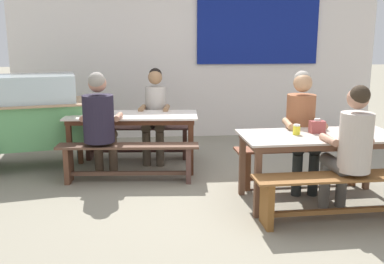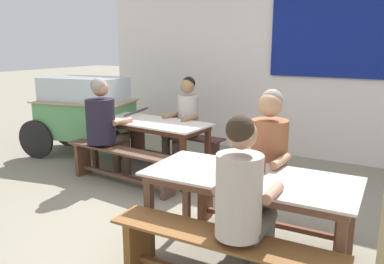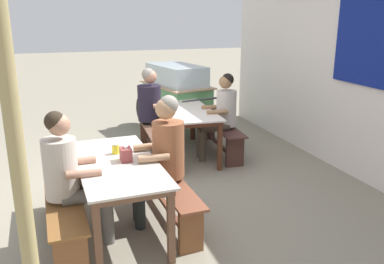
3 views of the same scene
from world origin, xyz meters
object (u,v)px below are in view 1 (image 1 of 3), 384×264
food_cart (25,114)px  tissue_box (317,127)px  person_center_facing (155,110)px  person_right_near_table (302,123)px  dining_table_far (132,120)px  person_near_front (351,145)px  condiment_jar (297,130)px  bench_near_front (340,192)px  bench_far_back (137,138)px  bench_near_back (299,160)px  dining_table_near (319,142)px  person_left_back_turned (100,120)px  bench_far_front (128,157)px

food_cart → tissue_box: bearing=-24.1°
person_center_facing → person_right_near_table: bearing=-38.8°
person_right_near_table → tissue_box: (0.03, -0.37, 0.03)m
dining_table_far → person_near_front: bearing=-40.6°
food_cart → condiment_jar: (3.10, -1.56, 0.06)m
food_cart → bench_near_front: bearing=-32.0°
bench_far_back → bench_near_back: bearing=-35.4°
bench_near_back → person_center_facing: (-1.63, 1.24, 0.41)m
condiment_jar → tissue_box: bearing=15.0°
dining_table_near → food_cart: 3.69m
dining_table_near → person_center_facing: person_center_facing is taller
bench_near_back → food_cart: size_ratio=0.78×
dining_table_near → bench_far_back: dining_table_near is taller
bench_far_back → food_cart: size_ratio=0.83×
dining_table_near → person_near_front: 0.46m
bench_near_back → person_left_back_turned: size_ratio=1.15×
bench_near_back → bench_far_front: bearing=171.1°
dining_table_near → person_right_near_table: 0.47m
bench_far_front → bench_near_front: 2.41m
bench_near_back → condiment_jar: size_ratio=14.09×
bench_near_front → person_near_front: (0.11, 0.09, 0.43)m
condiment_jar → person_left_back_turned: bearing=156.9°
person_right_near_table → person_center_facing: bearing=141.2°
dining_table_near → bench_far_front: (-1.99, 0.83, -0.34)m
person_right_near_table → person_near_front: bearing=-79.7°
bench_far_front → condiment_jar: size_ratio=15.70×
person_center_facing → condiment_jar: bearing=-50.8°
bench_far_back → tissue_box: size_ratio=10.67×
bench_far_front → person_right_near_table: size_ratio=1.26×
dining_table_far → person_near_front: size_ratio=1.31×
person_center_facing → condiment_jar: 2.24m
food_cart → person_left_back_turned: size_ratio=1.48×
bench_near_front → condiment_jar: condiment_jar is taller
bench_far_front → condiment_jar: bearing=-24.7°
bench_near_back → person_left_back_turned: person_left_back_turned is taller
person_right_near_table → person_center_facing: size_ratio=1.05×
bench_far_back → dining_table_near: bearing=-44.3°
dining_table_near → person_right_near_table: (-0.03, 0.46, 0.11)m
person_center_facing → tissue_box: bearing=-45.3°
person_near_front → tissue_box: (-0.13, 0.52, 0.07)m
bench_far_front → person_right_near_table: bearing=-10.7°
bench_near_front → bench_near_back: bearing=92.0°
bench_near_front → person_right_near_table: bearing=92.9°
food_cart → person_center_facing: (1.69, 0.18, -0.01)m
bench_near_back → bench_near_front: (0.04, -1.04, -0.01)m
person_center_facing → condiment_jar: (1.41, -1.74, 0.07)m
dining_table_near → bench_far_front: 2.18m
dining_table_far → person_right_near_table: 2.11m
person_right_near_table → bench_far_back: bearing=143.2°
bench_near_front → person_center_facing: size_ratio=1.28×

